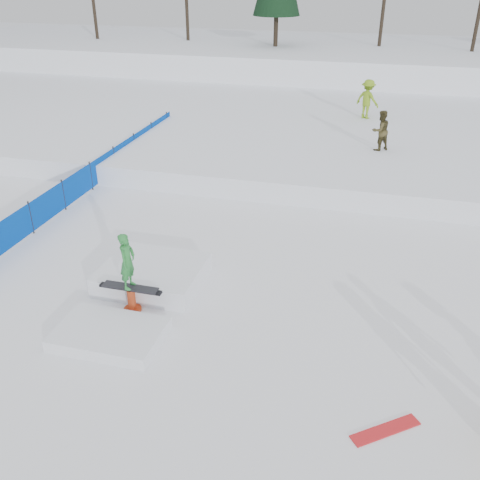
% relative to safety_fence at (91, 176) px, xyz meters
% --- Properties ---
extents(ground, '(120.00, 120.00, 0.00)m').
position_rel_safety_fence_xyz_m(ground, '(6.50, -6.60, -0.55)').
color(ground, white).
extents(snow_berm, '(60.00, 14.00, 2.40)m').
position_rel_safety_fence_xyz_m(snow_berm, '(6.50, 23.40, 0.65)').
color(snow_berm, white).
rests_on(snow_berm, ground).
extents(snow_midrise, '(50.00, 18.00, 0.80)m').
position_rel_safety_fence_xyz_m(snow_midrise, '(6.50, 9.40, -0.15)').
color(snow_midrise, white).
rests_on(snow_midrise, ground).
extents(safety_fence, '(0.05, 16.00, 1.10)m').
position_rel_safety_fence_xyz_m(safety_fence, '(0.00, 0.00, 0.00)').
color(safety_fence, '#00359E').
rests_on(safety_fence, ground).
extents(walker_olive, '(1.00, 0.97, 1.62)m').
position_rel_safety_fence_xyz_m(walker_olive, '(10.28, 5.15, 1.06)').
color(walker_olive, '#3E361A').
rests_on(walker_olive, snow_midrise).
extents(walker_ygreen, '(1.39, 1.21, 1.86)m').
position_rel_safety_fence_xyz_m(walker_ygreen, '(9.49, 10.11, 1.18)').
color(walker_ygreen, '#729C1A').
rests_on(walker_ygreen, snow_midrise).
extents(loose_board_red, '(1.28, 1.08, 0.03)m').
position_rel_safety_fence_xyz_m(loose_board_red, '(11.00, -9.21, -0.54)').
color(loose_board_red, red).
rests_on(loose_board_red, ground).
extents(jib_rail_feature, '(2.60, 4.40, 2.11)m').
position_rel_safety_fence_xyz_m(jib_rail_feature, '(4.86, -6.31, -0.25)').
color(jib_rail_feature, white).
rests_on(jib_rail_feature, ground).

